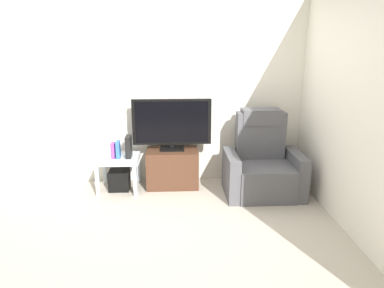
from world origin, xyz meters
TOP-DOWN VIEW (x-y plane):
  - ground_plane at (0.00, 0.00)m, footprint 6.40×6.40m
  - wall_back at (0.00, 1.13)m, footprint 6.40×0.06m
  - wall_side at (1.88, 0.00)m, footprint 0.06×4.48m
  - tv_stand at (0.04, 0.85)m, footprint 0.70×0.43m
  - television at (0.04, 0.87)m, footprint 1.05×0.20m
  - recliner_armchair at (1.21, 0.57)m, footprint 0.98×0.78m
  - side_table at (-0.68, 0.77)m, footprint 0.54×0.54m
  - subwoofer_box at (-0.68, 0.77)m, footprint 0.27×0.27m
  - book_leftmost at (-0.78, 0.75)m, footprint 0.04×0.12m
  - book_middle at (-0.73, 0.75)m, footprint 0.04×0.13m
  - book_rightmost at (-0.67, 0.75)m, footprint 0.05×0.12m
  - game_console at (-0.54, 0.78)m, footprint 0.07×0.20m

SIDE VIEW (x-z plane):
  - ground_plane at x=0.00m, z-range 0.00..0.00m
  - subwoofer_box at x=-0.68m, z-range 0.00..0.27m
  - tv_stand at x=0.04m, z-range 0.00..0.52m
  - recliner_armchair at x=1.21m, z-range -0.17..0.91m
  - side_table at x=-0.68m, z-range 0.15..0.61m
  - book_middle at x=-0.73m, z-range 0.45..0.66m
  - book_leftmost at x=-0.78m, z-range 0.45..0.67m
  - book_rightmost at x=-0.67m, z-range 0.45..0.68m
  - game_console at x=-0.54m, z-range 0.45..0.74m
  - television at x=0.04m, z-range 0.54..1.23m
  - wall_back at x=0.00m, z-range 0.00..2.60m
  - wall_side at x=1.88m, z-range 0.00..2.60m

